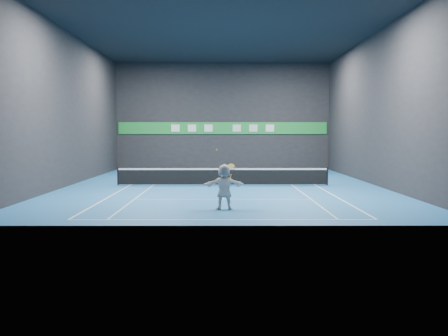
{
  "coord_description": "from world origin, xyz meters",
  "views": [
    {
      "loc": [
        -0.01,
        -29.4,
        3.07
      ],
      "look_at": [
        0.06,
        -6.95,
        1.5
      ],
      "focal_mm": 40.0,
      "sensor_mm": 36.0,
      "label": 1
    }
  ],
  "objects_px": {
    "player": "(224,187)",
    "tennis_racket": "(232,169)",
    "tennis_ball": "(217,150)",
    "tennis_net": "(223,176)"
  },
  "relations": [
    {
      "from": "player",
      "to": "tennis_net",
      "type": "relative_size",
      "value": 0.15
    },
    {
      "from": "tennis_net",
      "to": "tennis_racket",
      "type": "xyz_separation_m",
      "value": [
        0.37,
        -9.35,
        1.09
      ]
    },
    {
      "from": "player",
      "to": "tennis_racket",
      "type": "height_order",
      "value": "tennis_racket"
    },
    {
      "from": "player",
      "to": "tennis_ball",
      "type": "xyz_separation_m",
      "value": [
        -0.31,
        0.24,
        1.49
      ]
    },
    {
      "from": "tennis_ball",
      "to": "tennis_racket",
      "type": "relative_size",
      "value": 0.11
    },
    {
      "from": "player",
      "to": "tennis_racket",
      "type": "distance_m",
      "value": 0.78
    },
    {
      "from": "player",
      "to": "tennis_ball",
      "type": "distance_m",
      "value": 1.54
    },
    {
      "from": "player",
      "to": "tennis_racket",
      "type": "relative_size",
      "value": 2.81
    },
    {
      "from": "player",
      "to": "tennis_ball",
      "type": "bearing_deg",
      "value": -45.02
    },
    {
      "from": "tennis_ball",
      "to": "tennis_net",
      "type": "relative_size",
      "value": 0.01
    }
  ]
}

